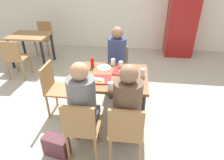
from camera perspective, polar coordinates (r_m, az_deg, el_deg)
name	(u,v)px	position (r m, az deg, el deg)	size (l,w,h in m)	color
ground_plane	(112,116)	(3.26, 0.00, -10.35)	(10.00, 10.00, 0.02)	#B2AD9E
main_table	(112,82)	(2.89, 0.00, -0.47)	(1.03, 0.87, 0.74)	brown
chair_near_left	(82,126)	(2.37, -8.81, -13.07)	(0.40, 0.40, 0.85)	#9E7247
chair_near_right	(126,130)	(2.30, 4.04, -14.23)	(0.40, 0.40, 0.85)	#9E7247
chair_far_side	(117,66)	(3.67, 1.53, 4.00)	(0.40, 0.40, 0.85)	#9E7247
chair_left_end	(55,86)	(3.18, -16.29, -1.69)	(0.40, 0.40, 0.85)	#9E7247
person_in_red	(83,102)	(2.32, -8.41, -6.26)	(0.32, 0.42, 1.26)	#383842
person_in_brown_jacket	(127,105)	(2.25, 4.47, -7.23)	(0.32, 0.42, 1.26)	#383842
person_far_side	(117,57)	(3.44, 1.36, 6.68)	(0.32, 0.42, 1.26)	#383842
tray_red_near	(98,80)	(2.73, -4.14, 0.14)	(0.36, 0.26, 0.02)	red
tray_red_far	(125,72)	(2.94, 3.80, 2.43)	(0.36, 0.26, 0.02)	red
paper_plate_center	(104,68)	(3.07, -2.33, 3.64)	(0.22, 0.22, 0.01)	white
paper_plate_near_edge	(121,84)	(2.62, 2.73, -1.30)	(0.22, 0.22, 0.01)	white
pizza_slice_a	(99,80)	(2.69, -3.75, 0.13)	(0.20, 0.20, 0.02)	tan
pizza_slice_b	(125,70)	(2.94, 3.74, 2.87)	(0.22, 0.22, 0.02)	#C68C47
plastic_cup_a	(113,62)	(3.15, 0.34, 5.31)	(0.07, 0.07, 0.10)	white
plastic_cup_b	(111,86)	(2.49, -0.43, -1.75)	(0.07, 0.07, 0.10)	white
plastic_cup_c	(85,69)	(2.94, -7.84, 3.20)	(0.07, 0.07, 0.10)	white
plastic_cup_d	(121,65)	(3.06, 2.56, 4.51)	(0.07, 0.07, 0.10)	white
soda_can	(143,73)	(2.82, 8.93, 2.07)	(0.07, 0.07, 0.12)	#B7BCC6
condiment_bottle	(92,62)	(3.07, -5.70, 5.08)	(0.06, 0.06, 0.16)	red
foil_bundle	(82,72)	(2.88, -8.75, 2.45)	(0.10, 0.10, 0.10)	silver
handbag	(56,146)	(2.71, -15.83, -17.88)	(0.32, 0.16, 0.28)	#592D38
drink_fridge	(182,19)	(5.57, 19.61, 16.32)	(0.70, 0.60, 1.90)	maroon
background_table	(30,40)	(5.11, -22.57, 10.70)	(0.90, 0.70, 0.74)	#9E7247
background_chair_near	(15,57)	(4.56, -26.38, 6.10)	(0.40, 0.40, 0.85)	#9E7247
background_chair_far	(44,36)	(5.76, -19.05, 12.10)	(0.40, 0.40, 0.85)	#9E7247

